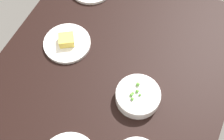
% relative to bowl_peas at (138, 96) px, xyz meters
% --- Properties ---
extents(dining_table, '(1.17, 0.98, 0.04)m').
position_rel_bowl_peas_xyz_m(dining_table, '(-0.07, -0.14, -0.05)').
color(dining_table, black).
rests_on(dining_table, ground).
extents(bowl_peas, '(0.18, 0.18, 0.06)m').
position_rel_bowl_peas_xyz_m(bowl_peas, '(0.00, 0.00, 0.00)').
color(bowl_peas, white).
rests_on(bowl_peas, dining_table).
extents(plate_cheese, '(0.21, 0.21, 0.05)m').
position_rel_bowl_peas_xyz_m(plate_cheese, '(-0.11, -0.39, -0.01)').
color(plate_cheese, white).
rests_on(plate_cheese, dining_table).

